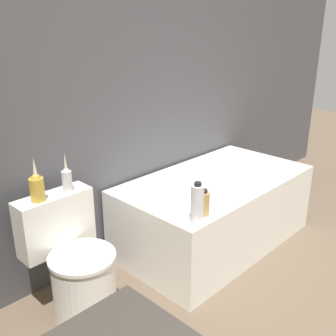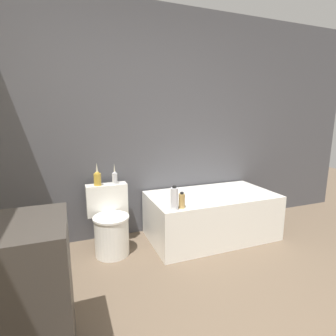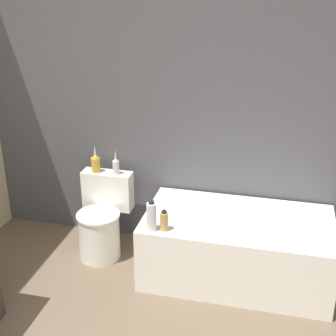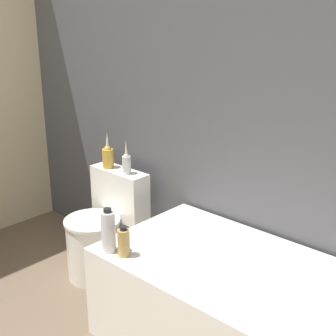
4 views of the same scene
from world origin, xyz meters
name	(u,v)px [view 4 (image 4 of 4)]	position (x,y,z in m)	size (l,w,h in m)	color
wall_back_tiled	(178,75)	(0.00, 2.30, 1.30)	(6.40, 0.06, 2.60)	#4C4C51
bathtub	(241,314)	(0.82, 1.85, 0.26)	(1.43, 0.79, 0.52)	white
toilet	(102,231)	(-0.33, 1.93, 0.30)	(0.43, 0.50, 0.68)	white
vase_gold	(108,156)	(-0.42, 2.08, 0.76)	(0.08, 0.08, 0.24)	gold
vase_silver	(127,163)	(-0.24, 2.08, 0.75)	(0.06, 0.06, 0.22)	silver
shampoo_bottle_tall	(108,231)	(0.22, 1.53, 0.63)	(0.07, 0.07, 0.23)	silver
shampoo_bottle_short	(124,242)	(0.31, 1.55, 0.59)	(0.06, 0.06, 0.16)	tan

